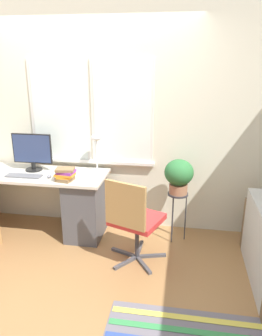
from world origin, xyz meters
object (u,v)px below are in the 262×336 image
at_px(book_stack, 65,174).
at_px(office_chair_swivel, 134,219).
at_px(desk_lamp, 96,144).
at_px(mouse, 49,176).
at_px(potted_plant, 179,175).
at_px(keyboard, 24,176).
at_px(plant_stand, 178,200).
at_px(monitor, 32,151).

xyz_separation_m(book_stack, office_chair_swivel, (0.81, -0.29, -0.33)).
distance_m(desk_lamp, office_chair_swivel, 1.04).
bearing_deg(mouse, book_stack, -15.28).
height_order(mouse, potted_plant, potted_plant).
xyz_separation_m(keyboard, plant_stand, (1.75, 0.21, -0.26)).
distance_m(book_stack, potted_plant, 1.26).
relative_size(book_stack, plant_stand, 0.37).
relative_size(monitor, potted_plant, 1.22).
height_order(monitor, book_stack, monitor).
height_order(office_chair_swivel, plant_stand, office_chair_swivel).
distance_m(keyboard, office_chair_swivel, 1.39).
height_order(monitor, plant_stand, monitor).
relative_size(keyboard, office_chair_swivel, 0.44).
relative_size(monitor, office_chair_swivel, 0.51).
distance_m(keyboard, desk_lamp, 0.90).
distance_m(keyboard, plant_stand, 1.78).
height_order(keyboard, plant_stand, keyboard).
distance_m(office_chair_swivel, potted_plant, 0.76).
distance_m(desk_lamp, book_stack, 0.52).
bearing_deg(keyboard, book_stack, -4.87).
relative_size(desk_lamp, book_stack, 2.11).
xyz_separation_m(monitor, plant_stand, (1.74, -0.03, -0.48)).
bearing_deg(office_chair_swivel, book_stack, 0.81).
xyz_separation_m(plant_stand, potted_plant, (0.00, 0.00, 0.30)).
distance_m(monitor, plant_stand, 1.80).
height_order(desk_lamp, plant_stand, desk_lamp).
bearing_deg(book_stack, potted_plant, 11.87).
xyz_separation_m(monitor, keyboard, (-0.01, -0.24, -0.22)).
height_order(office_chair_swivel, potted_plant, potted_plant).
height_order(keyboard, mouse, mouse).
bearing_deg(monitor, book_stack, -29.41).
relative_size(keyboard, book_stack, 1.93).
xyz_separation_m(book_stack, plant_stand, (1.23, 0.26, -0.32)).
xyz_separation_m(keyboard, desk_lamp, (0.78, 0.33, 0.32)).
relative_size(office_chair_swivel, potted_plant, 2.37).
bearing_deg(plant_stand, desk_lamp, 173.26).
xyz_separation_m(monitor, potted_plant, (1.74, -0.03, -0.18)).
bearing_deg(desk_lamp, plant_stand, -6.74).
xyz_separation_m(mouse, plant_stand, (1.44, 0.20, -0.27)).
xyz_separation_m(office_chair_swivel, potted_plant, (0.42, 0.55, 0.31)).
bearing_deg(book_stack, office_chair_swivel, -19.58).
xyz_separation_m(keyboard, book_stack, (0.52, -0.04, 0.06)).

